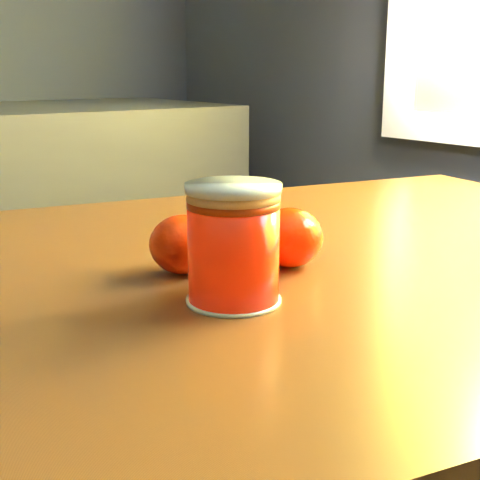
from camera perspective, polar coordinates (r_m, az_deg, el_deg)
table at (r=0.74m, az=3.57°, el=-9.09°), size 1.19×0.94×0.80m
juice_glass at (r=0.56m, az=-0.55°, el=-0.39°), size 0.08×0.08×0.10m
orange_front at (r=0.65m, az=-4.90°, el=-0.37°), size 0.09×0.09×0.06m
orange_back at (r=0.67m, az=4.26°, el=0.22°), size 0.09×0.09×0.06m
orange_extra at (r=0.59m, az=-1.19°, el=-2.05°), size 0.08×0.08×0.05m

